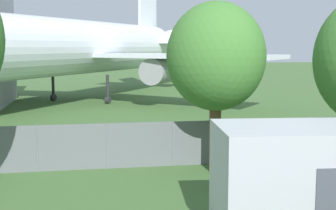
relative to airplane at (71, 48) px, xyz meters
name	(u,v)px	position (x,y,z in m)	size (l,w,h in m)	color
perimeter_fence	(107,146)	(1.92, -20.78, -3.62)	(56.07, 0.07, 1.74)	slate
airplane	(71,48)	(0.00, 0.00, 0.00)	(30.12, 37.46, 13.41)	white
portable_cabin	(291,179)	(6.16, -27.65, -3.15)	(3.89, 2.87, 2.68)	silver
tree_far_right	(216,57)	(5.85, -21.79, -0.26)	(3.60, 3.60, 6.23)	brown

